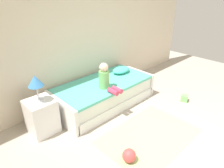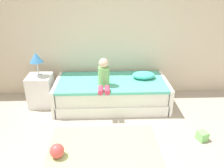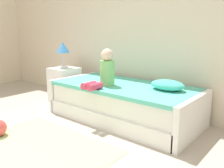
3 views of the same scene
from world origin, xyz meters
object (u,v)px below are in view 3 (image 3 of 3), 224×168
Objects in this scene: table_lamp at (63,49)px; bed at (123,102)px; child_figure at (105,71)px; nightstand at (65,85)px; pillow at (167,85)px.

bed is at bearing -1.96° from table_lamp.
bed is 4.14× the size of child_figure.
nightstand is at bearing 178.04° from bed.
nightstand is 1.33× the size of table_lamp.
table_lamp is 2.00m from pillow.
pillow is at bearing 9.18° from bed.
table_lamp reaches higher than pillow.
pillow is at bearing 23.34° from child_figure.
bed is 0.53m from child_figure.
child_figure is 1.16× the size of pillow.
nightstand is 1.18× the size of child_figure.
nightstand is at bearing -178.44° from pillow.
nightstand reaches higher than bed.
bed is 1.35m from nightstand.
table_lamp reaches higher than bed.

